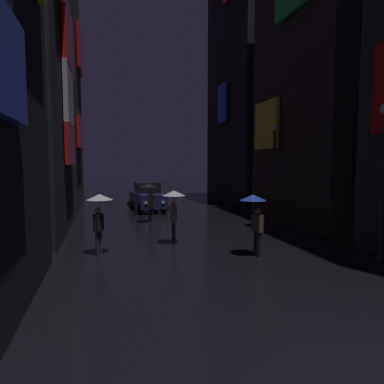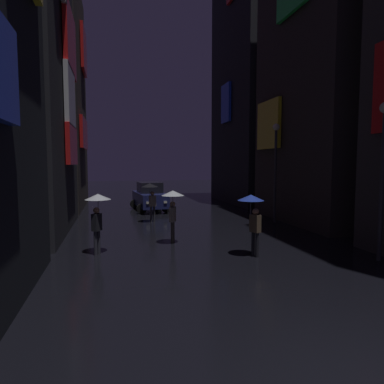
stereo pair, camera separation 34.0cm
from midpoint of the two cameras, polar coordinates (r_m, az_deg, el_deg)
The scene contains 11 objects.
building_left_mid at distance 17.69m, azimuth -27.76°, elevation 16.45°, with size 4.25×8.50×13.82m.
building_left_far at distance 26.57m, azimuth -23.26°, elevation 14.51°, with size 4.25×8.53×15.67m.
building_right_mid at distance 20.55m, azimuth 19.95°, elevation 18.22°, with size 4.25×7.91×16.10m.
building_right_far at distance 29.52m, azimuth 8.97°, elevation 20.97°, with size 4.25×8.91×22.85m.
pedestrian_near_crossing_clear at distance 13.52m, azimuth -3.77°, elevation -1.64°, with size 0.90×0.90×2.12m.
pedestrian_midstreet_centre_black at distance 18.51m, azimuth -7.65°, elevation 0.07°, with size 0.90×0.90×2.12m.
pedestrian_far_right_clear at distance 12.34m, azimuth -15.97°, elevation -2.44°, with size 0.90×0.90×2.12m.
pedestrian_foreground_right_blue at distance 11.86m, azimuth 9.56°, elevation -2.61°, with size 0.90×0.90×2.12m.
car_distant at distance 23.21m, azimuth -7.90°, elevation -0.82°, with size 2.53×4.28×1.92m.
streetlamp_right_near at distance 12.69m, azimuth 28.64°, elevation 4.45°, with size 0.36×0.36×5.13m.
streetlamp_right_far at distance 18.83m, azimuth 12.98°, elevation 5.08°, with size 0.36×0.36×5.27m.
Camera 1 is at (-3.82, -3.57, 3.19)m, focal length 32.00 mm.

